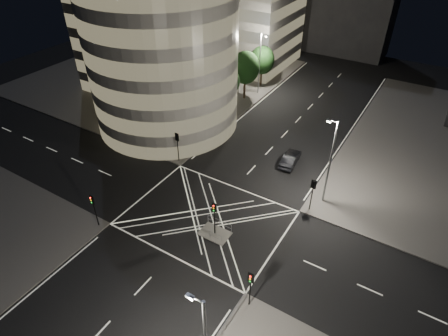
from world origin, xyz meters
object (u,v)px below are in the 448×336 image
Objects in this scene: street_lamp_left_near at (196,105)px; sedan at (290,159)px; traffic_signal_island at (214,213)px; traffic_signal_nr at (250,283)px; central_island at (215,233)px; traffic_signal_nl at (93,205)px; traffic_signal_fl at (177,142)px; traffic_signal_fr at (313,189)px; street_lamp_left_far at (260,62)px; street_lamp_right_far at (330,160)px.

sedan is at bearing 7.51° from street_lamp_left_near.
traffic_signal_nr is at bearing -37.93° from traffic_signal_island.
central_island is at bearing 0.00° from traffic_signal_island.
central_island is 0.30× the size of street_lamp_left_near.
traffic_signal_nl reaches higher than sedan.
traffic_signal_fr is (17.60, 0.00, 0.00)m from traffic_signal_fl.
traffic_signal_nr is at bearing -90.00° from traffic_signal_fr.
traffic_signal_nr is at bearing 0.00° from traffic_signal_nl.
street_lamp_left_far is (-11.44, 31.50, 2.63)m from traffic_signal_island.
street_lamp_left_far is 28.23m from street_lamp_right_far.
sedan is (1.55, 15.21, 0.68)m from central_island.
sedan is at bearing 104.36° from traffic_signal_nr.
street_lamp_left_far reaches higher than traffic_signal_nr.
traffic_signal_nr is 1.00× the size of traffic_signal_island.
sedan is at bearing 127.23° from traffic_signal_fr.
street_lamp_right_far is at bearing 6.88° from traffic_signal_fl.
traffic_signal_nl is 22.24m from traffic_signal_fr.
traffic_signal_fl is 13.60m from traffic_signal_nl.
street_lamp_right_far reaches higher than traffic_signal_nr.
traffic_signal_fl is at bearing -173.12° from street_lamp_right_far.
traffic_signal_island is (-6.80, 5.30, 0.00)m from traffic_signal_nr.
sedan is (12.98, 1.71, -4.79)m from street_lamp_left_near.
sedan is (-5.89, 4.71, -4.79)m from street_lamp_right_far.
traffic_signal_island is at bearing -129.33° from traffic_signal_fr.
central_island is 0.75× the size of traffic_signal_island.
traffic_signal_nl is 17.60m from traffic_signal_nr.
traffic_signal_nr is (17.60, 0.00, 0.00)m from traffic_signal_nl.
traffic_signal_fr is (6.80, 8.30, 2.84)m from central_island.
street_lamp_right_far is at bearing 40.91° from traffic_signal_nl.
street_lamp_left_near reaches higher than sedan.
central_island is 33.95m from street_lamp_left_far.
street_lamp_left_near is at bearing -90.00° from street_lamp_left_far.
street_lamp_left_near is 19.11m from street_lamp_right_far.
traffic_signal_nl is 24.04m from sedan.
sedan is (12.98, -16.29, -4.79)m from street_lamp_left_far.
street_lamp_left_near is (-0.64, 5.20, 2.63)m from traffic_signal_fl.
traffic_signal_fl is 22.24m from traffic_signal_nr.
traffic_signal_nr is (17.60, -13.60, 0.00)m from traffic_signal_fl.
traffic_signal_nl is at bearing -89.01° from street_lamp_left_far.
traffic_signal_fl is 1.00× the size of traffic_signal_fr.
traffic_signal_island is 0.88× the size of sedan.
central_island is 0.75× the size of traffic_signal_nl.
street_lamp_left_far is at bearing 90.00° from street_lamp_left_near.
sedan is (-5.25, 20.51, -2.16)m from traffic_signal_nr.
street_lamp_left_far is (0.00, 18.00, 0.00)m from street_lamp_left_near.
traffic_signal_fl is 23.36m from street_lamp_left_far.
traffic_signal_fr is at bearing 37.69° from traffic_signal_nl.
traffic_signal_nl is at bearing -142.31° from traffic_signal_fr.
street_lamp_left_near is at bearing 164.08° from traffic_signal_fr.
street_lamp_left_near reaches higher than traffic_signal_nr.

